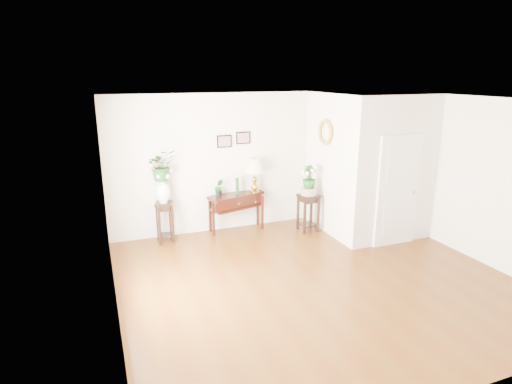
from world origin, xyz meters
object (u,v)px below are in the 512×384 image
console_table (236,212)px  table_lamp (255,176)px  plant_stand_b (308,213)px  plant_stand_a (165,222)px

console_table → table_lamp: 0.85m
plant_stand_b → table_lamp: bearing=149.6°
console_table → plant_stand_b: 1.48m
table_lamp → plant_stand_b: size_ratio=0.92×
plant_stand_a → plant_stand_b: size_ratio=1.02×
plant_stand_b → console_table: bearing=157.6°
console_table → plant_stand_b: console_table is taller
plant_stand_a → plant_stand_b: 2.89m
plant_stand_b → plant_stand_a: bearing=171.1°
console_table → plant_stand_a: bearing=168.0°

